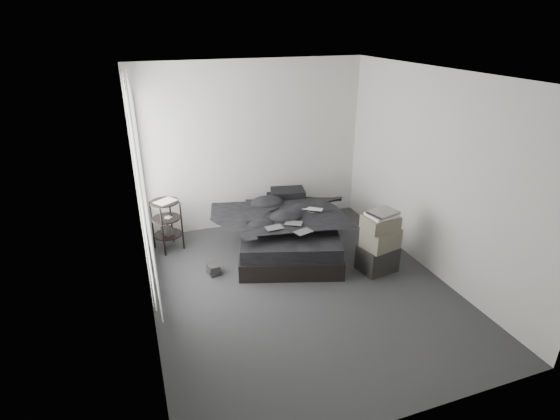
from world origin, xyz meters
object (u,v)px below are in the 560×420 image
object	(u,v)px
bed	(289,241)
side_stand	(167,226)
laptop	(312,206)
box_lower	(377,258)

from	to	relation	value
bed	side_stand	world-z (taller)	side_stand
laptop	side_stand	xyz separation A→B (m)	(-1.99, 0.67, -0.29)
box_lower	laptop	bearing A→B (deg)	123.85
bed	laptop	distance (m)	0.63
bed	box_lower	bearing A→B (deg)	-27.83
bed	box_lower	size ratio (longest dim) A/B	3.85
bed	box_lower	xyz separation A→B (m)	(0.92, -0.94, 0.05)
bed	side_stand	distance (m)	1.78
bed	laptop	world-z (taller)	laptop
bed	laptop	size ratio (longest dim) A/B	6.24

